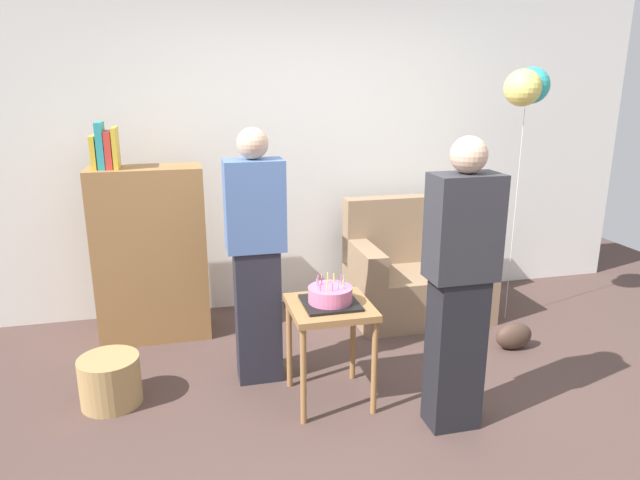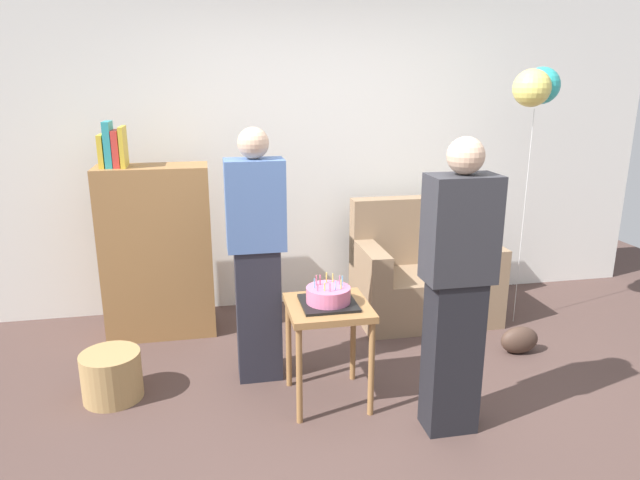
{
  "view_description": "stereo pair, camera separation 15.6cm",
  "coord_description": "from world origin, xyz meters",
  "px_view_note": "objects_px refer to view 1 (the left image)",
  "views": [
    {
      "loc": [
        -1.06,
        -2.64,
        1.9
      ],
      "look_at": [
        -0.25,
        0.61,
        0.95
      ],
      "focal_mm": 31.88,
      "sensor_mm": 36.0,
      "label": 1
    },
    {
      "loc": [
        -0.9,
        -2.67,
        1.9
      ],
      "look_at": [
        -0.25,
        0.61,
        0.95
      ],
      "focal_mm": 31.88,
      "sensor_mm": 36.0,
      "label": 2
    }
  ],
  "objects_px": {
    "person_holding_cake": "(459,286)",
    "bookshelf": "(150,252)",
    "balloon_bunch": "(527,87)",
    "wicker_basket": "(110,381)",
    "side_table": "(330,319)",
    "handbag": "(514,336)",
    "couch": "(415,274)",
    "person_blowing_candles": "(256,257)",
    "birthday_cake": "(330,296)"
  },
  "relations": [
    {
      "from": "handbag",
      "to": "birthday_cake",
      "type": "bearing_deg",
      "value": -167.24
    },
    {
      "from": "couch",
      "to": "birthday_cake",
      "type": "xyz_separation_m",
      "value": [
        -1.03,
        -1.13,
        0.34
      ]
    },
    {
      "from": "couch",
      "to": "bookshelf",
      "type": "distance_m",
      "value": 2.12
    },
    {
      "from": "person_holding_cake",
      "to": "bookshelf",
      "type": "bearing_deg",
      "value": -36.43
    },
    {
      "from": "birthday_cake",
      "to": "person_blowing_candles",
      "type": "bearing_deg",
      "value": 135.46
    },
    {
      "from": "wicker_basket",
      "to": "bookshelf",
      "type": "bearing_deg",
      "value": 75.57
    },
    {
      "from": "bookshelf",
      "to": "balloon_bunch",
      "type": "xyz_separation_m",
      "value": [
        2.77,
        -0.38,
        1.18
      ]
    },
    {
      "from": "side_table",
      "to": "handbag",
      "type": "distance_m",
      "value": 1.57
    },
    {
      "from": "birthday_cake",
      "to": "wicker_basket",
      "type": "height_order",
      "value": "birthday_cake"
    },
    {
      "from": "side_table",
      "to": "bookshelf",
      "type": "bearing_deg",
      "value": 131.52
    },
    {
      "from": "couch",
      "to": "person_blowing_candles",
      "type": "relative_size",
      "value": 0.67
    },
    {
      "from": "wicker_basket",
      "to": "balloon_bunch",
      "type": "height_order",
      "value": "balloon_bunch"
    },
    {
      "from": "birthday_cake",
      "to": "person_holding_cake",
      "type": "bearing_deg",
      "value": -34.3
    },
    {
      "from": "couch",
      "to": "bookshelf",
      "type": "height_order",
      "value": "bookshelf"
    },
    {
      "from": "couch",
      "to": "side_table",
      "type": "height_order",
      "value": "couch"
    },
    {
      "from": "person_blowing_candles",
      "to": "balloon_bunch",
      "type": "height_order",
      "value": "balloon_bunch"
    },
    {
      "from": "person_blowing_candles",
      "to": "side_table",
      "type": "bearing_deg",
      "value": -36.56
    },
    {
      "from": "bookshelf",
      "to": "person_holding_cake",
      "type": "bearing_deg",
      "value": -44.04
    },
    {
      "from": "person_blowing_candles",
      "to": "person_holding_cake",
      "type": "distance_m",
      "value": 1.26
    },
    {
      "from": "couch",
      "to": "side_table",
      "type": "distance_m",
      "value": 1.55
    },
    {
      "from": "handbag",
      "to": "wicker_basket",
      "type": "bearing_deg",
      "value": -178.75
    },
    {
      "from": "bookshelf",
      "to": "wicker_basket",
      "type": "relative_size",
      "value": 4.5
    },
    {
      "from": "bookshelf",
      "to": "birthday_cake",
      "type": "height_order",
      "value": "bookshelf"
    },
    {
      "from": "bookshelf",
      "to": "person_blowing_candles",
      "type": "bearing_deg",
      "value": -50.45
    },
    {
      "from": "wicker_basket",
      "to": "balloon_bunch",
      "type": "bearing_deg",
      "value": 10.25
    },
    {
      "from": "birthday_cake",
      "to": "wicker_basket",
      "type": "bearing_deg",
      "value": 168.09
    },
    {
      "from": "wicker_basket",
      "to": "couch",
      "type": "bearing_deg",
      "value": 20.22
    },
    {
      "from": "couch",
      "to": "bookshelf",
      "type": "relative_size",
      "value": 0.68
    },
    {
      "from": "person_blowing_candles",
      "to": "birthday_cake",
      "type": "bearing_deg",
      "value": -36.55
    },
    {
      "from": "person_holding_cake",
      "to": "handbag",
      "type": "distance_m",
      "value": 1.36
    },
    {
      "from": "couch",
      "to": "person_holding_cake",
      "type": "relative_size",
      "value": 0.67
    },
    {
      "from": "person_blowing_candles",
      "to": "balloon_bunch",
      "type": "xyz_separation_m",
      "value": [
        2.09,
        0.44,
        1.01
      ]
    },
    {
      "from": "person_blowing_candles",
      "to": "bookshelf",
      "type": "bearing_deg",
      "value": 137.54
    },
    {
      "from": "handbag",
      "to": "balloon_bunch",
      "type": "relative_size",
      "value": 0.14
    },
    {
      "from": "couch",
      "to": "balloon_bunch",
      "type": "distance_m",
      "value": 1.68
    },
    {
      "from": "side_table",
      "to": "birthday_cake",
      "type": "relative_size",
      "value": 1.96
    },
    {
      "from": "birthday_cake",
      "to": "balloon_bunch",
      "type": "bearing_deg",
      "value": 25.59
    },
    {
      "from": "handbag",
      "to": "couch",
      "type": "bearing_deg",
      "value": 118.87
    },
    {
      "from": "bookshelf",
      "to": "person_blowing_candles",
      "type": "relative_size",
      "value": 0.99
    },
    {
      "from": "couch",
      "to": "balloon_bunch",
      "type": "bearing_deg",
      "value": -25.24
    },
    {
      "from": "couch",
      "to": "handbag",
      "type": "bearing_deg",
      "value": -61.13
    },
    {
      "from": "side_table",
      "to": "birthday_cake",
      "type": "xyz_separation_m",
      "value": [
        0.0,
        0.0,
        0.15
      ]
    },
    {
      "from": "bookshelf",
      "to": "wicker_basket",
      "type": "bearing_deg",
      "value": -104.43
    },
    {
      "from": "wicker_basket",
      "to": "side_table",
      "type": "bearing_deg",
      "value": -11.91
    },
    {
      "from": "birthday_cake",
      "to": "couch",
      "type": "bearing_deg",
      "value": 47.59
    },
    {
      "from": "bookshelf",
      "to": "handbag",
      "type": "xyz_separation_m",
      "value": [
        2.54,
        -0.86,
        -0.57
      ]
    },
    {
      "from": "wicker_basket",
      "to": "balloon_bunch",
      "type": "distance_m",
      "value": 3.49
    },
    {
      "from": "couch",
      "to": "bookshelf",
      "type": "bearing_deg",
      "value": 178.23
    },
    {
      "from": "birthday_cake",
      "to": "handbag",
      "type": "xyz_separation_m",
      "value": [
        1.48,
        0.33,
        -0.58
      ]
    },
    {
      "from": "person_holding_cake",
      "to": "handbag",
      "type": "relative_size",
      "value": 5.82
    }
  ]
}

